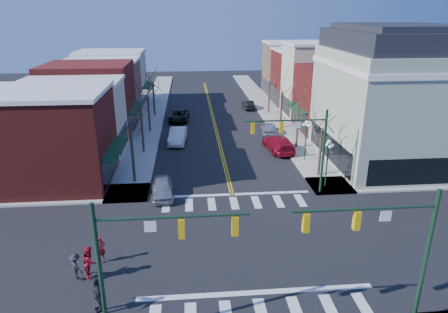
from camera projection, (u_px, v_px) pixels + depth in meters
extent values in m
plane|color=black|center=(245.00, 246.00, 26.10)|extent=(160.00, 160.00, 0.00)
cube|color=#9E9B93|center=(142.00, 149.00, 44.04)|extent=(3.50, 70.00, 0.15)
cube|color=#9E9B93|center=(297.00, 145.00, 45.49)|extent=(3.50, 70.00, 0.15)
cube|color=maroon|center=(49.00, 140.00, 34.42)|extent=(10.00, 8.50, 8.00)
cube|color=beige|center=(73.00, 119.00, 41.75)|extent=(10.00, 7.00, 7.50)
cube|color=maroon|center=(90.00, 99.00, 49.05)|extent=(10.00, 9.00, 8.50)
cube|color=#8E684E|center=(103.00, 89.00, 56.89)|extent=(10.00, 7.50, 7.80)
cube|color=beige|center=(113.00, 79.00, 64.06)|extent=(10.00, 8.00, 8.20)
cube|color=maroon|center=(340.00, 99.00, 50.07)|extent=(10.00, 8.50, 8.00)
cube|color=beige|center=(321.00, 81.00, 56.97)|extent=(10.00, 7.00, 10.00)
cube|color=maroon|center=(306.00, 78.00, 64.24)|extent=(10.00, 8.00, 8.50)
cube|color=#8E684E|center=(293.00, 69.00, 71.63)|extent=(10.00, 8.00, 9.00)
cube|color=#9CA891|center=(392.00, 108.00, 39.12)|extent=(12.00, 14.00, 11.00)
cube|color=white|center=(398.00, 65.00, 37.70)|extent=(12.25, 14.25, 0.50)
cube|color=black|center=(402.00, 40.00, 36.91)|extent=(11.40, 13.40, 1.80)
cube|color=black|center=(404.00, 28.00, 36.53)|extent=(9.80, 11.80, 0.60)
cylinder|color=#14331E|center=(101.00, 277.00, 17.32)|extent=(0.20, 0.20, 7.20)
cylinder|color=#14331E|center=(173.00, 217.00, 16.63)|extent=(6.50, 0.12, 0.12)
cube|color=gold|center=(182.00, 228.00, 16.84)|extent=(0.28, 0.28, 0.90)
cube|color=gold|center=(235.00, 226.00, 17.03)|extent=(0.28, 0.28, 0.90)
cylinder|color=#14331E|center=(425.00, 260.00, 18.55)|extent=(0.20, 0.20, 7.20)
cylinder|color=#14331E|center=(365.00, 209.00, 17.31)|extent=(6.50, 0.12, 0.12)
cube|color=gold|center=(357.00, 220.00, 17.48)|extent=(0.28, 0.28, 0.90)
cube|color=gold|center=(306.00, 223.00, 17.29)|extent=(0.28, 0.28, 0.90)
cylinder|color=#14331E|center=(323.00, 153.00, 32.38)|extent=(0.20, 0.20, 7.20)
cylinder|color=#14331E|center=(286.00, 121.00, 31.15)|extent=(6.50, 0.12, 0.12)
cube|color=gold|center=(281.00, 127.00, 31.31)|extent=(0.28, 0.28, 0.90)
cube|color=gold|center=(253.00, 128.00, 31.12)|extent=(0.28, 0.28, 0.90)
cylinder|color=#14331E|center=(327.00, 166.00, 34.03)|extent=(0.12, 0.12, 4.00)
sphere|color=white|center=(329.00, 142.00, 33.29)|extent=(0.36, 0.36, 0.36)
cylinder|color=#14331E|center=(305.00, 142.00, 40.11)|extent=(0.12, 0.12, 4.00)
sphere|color=white|center=(307.00, 122.00, 39.37)|extent=(0.36, 0.36, 0.36)
cylinder|color=#382B21|center=(133.00, 158.00, 34.86)|extent=(0.24, 0.24, 4.76)
cylinder|color=#382B21|center=(142.00, 130.00, 42.29)|extent=(0.24, 0.24, 5.04)
cylinder|color=#382B21|center=(149.00, 114.00, 49.86)|extent=(0.24, 0.24, 4.55)
cylinder|color=#382B21|center=(154.00, 99.00, 57.27)|extent=(0.24, 0.24, 4.90)
cylinder|color=#382B21|center=(320.00, 153.00, 36.28)|extent=(0.24, 0.24, 4.62)
cylinder|color=#382B21|center=(297.00, 126.00, 43.66)|extent=(0.24, 0.24, 5.18)
cylinder|color=#382B21|center=(281.00, 110.00, 51.20)|extent=(0.24, 0.24, 4.83)
cylinder|color=#382B21|center=(269.00, 97.00, 58.65)|extent=(0.24, 0.24, 4.97)
imported|color=#A6A7AB|center=(162.00, 188.00, 32.84)|extent=(2.10, 4.47, 1.48)
imported|color=silver|center=(178.00, 136.00, 46.07)|extent=(2.18, 5.27, 1.70)
imported|color=black|center=(179.00, 116.00, 55.31)|extent=(2.90, 5.57, 1.50)
imported|color=maroon|center=(278.00, 143.00, 43.47)|extent=(3.03, 6.06, 1.69)
imported|color=#B7B7BC|center=(269.00, 128.00, 49.48)|extent=(2.29, 4.50, 1.47)
imported|color=black|center=(248.00, 105.00, 62.05)|extent=(1.64, 4.12, 1.33)
imported|color=red|center=(101.00, 249.00, 24.09)|extent=(0.70, 0.63, 1.60)
imported|color=#B11224|center=(90.00, 261.00, 22.60)|extent=(0.85, 1.03, 1.94)
imported|color=black|center=(97.00, 295.00, 19.98)|extent=(0.93, 1.22, 1.92)
imported|color=black|center=(76.00, 266.00, 22.48)|extent=(1.14, 1.13, 1.58)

